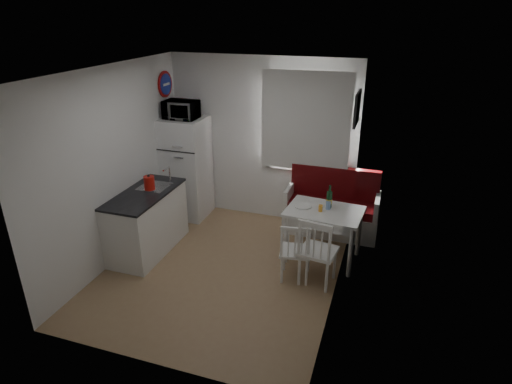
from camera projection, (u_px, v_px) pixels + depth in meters
floor at (223, 269)px, 5.75m from camera, size 3.00×3.50×0.02m
ceiling at (215, 70)px, 4.72m from camera, size 3.00×3.50×0.02m
wall_back at (262, 141)px, 6.76m from camera, size 3.00×0.02×2.60m
wall_front at (141, 251)px, 3.71m from camera, size 3.00×0.02×2.60m
wall_left at (115, 167)px, 5.66m from camera, size 0.02×3.50×2.60m
wall_right at (342, 195)px, 4.80m from camera, size 0.02×3.50×2.60m
window at (306, 124)px, 6.40m from camera, size 1.22×0.06×1.47m
curtain at (305, 122)px, 6.32m from camera, size 1.35×0.02×1.50m
kitchen_counter at (147, 221)px, 6.05m from camera, size 0.62×1.32×1.16m
wall_sign at (166, 84)px, 6.58m from camera, size 0.03×0.40×0.40m
picture_frame at (357, 108)px, 5.47m from camera, size 0.04×0.52×0.42m
bench at (331, 212)px, 6.59m from camera, size 1.41×0.54×1.01m
dining_table at (324, 216)px, 5.74m from camera, size 1.05×0.78×0.75m
chair_left at (294, 247)px, 5.31m from camera, size 0.44×0.42×0.44m
chair_right at (317, 246)px, 5.19m from camera, size 0.49×0.47×0.50m
fridge at (187, 168)px, 6.98m from camera, size 0.66×0.66×1.65m
microwave at (181, 110)px, 6.55m from camera, size 0.51×0.34×0.28m
kettle at (149, 183)px, 5.88m from camera, size 0.18×0.18×0.23m
wine_bottle at (329, 197)px, 5.72m from camera, size 0.08×0.08×0.32m
drinking_glass_orange at (320, 208)px, 5.66m from camera, size 0.05×0.05×0.09m
drinking_glass_blue at (328, 205)px, 5.72m from camera, size 0.07×0.07×0.11m
plate at (303, 206)px, 5.81m from camera, size 0.24×0.24×0.02m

